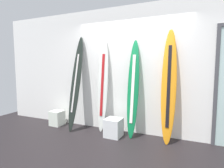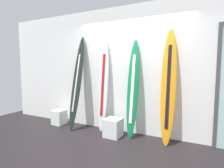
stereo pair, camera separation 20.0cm
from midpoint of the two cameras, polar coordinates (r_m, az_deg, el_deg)
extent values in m
cube|color=black|center=(3.19, -3.14, -22.47)|extent=(8.00, 8.00, 0.04)
cube|color=white|center=(4.02, 4.99, 4.43)|extent=(7.20, 0.20, 2.80)
ellipsoid|color=black|center=(4.24, -12.87, 0.37)|extent=(0.27, 0.57, 2.21)
cube|color=silver|center=(4.22, -13.11, 0.43)|extent=(0.05, 0.32, 1.34)
cone|color=black|center=(4.29, -13.95, -12.02)|extent=(0.07, 0.09, 0.11)
ellipsoid|color=silver|center=(4.04, -4.40, -0.28)|extent=(0.26, 0.28, 2.13)
cube|color=#AC171A|center=(4.02, -4.58, -0.27)|extent=(0.07, 0.16, 1.40)
cone|color=black|center=(4.17, -4.70, -12.43)|extent=(0.07, 0.08, 0.11)
ellipsoid|color=#117540|center=(3.71, 5.27, -1.47)|extent=(0.25, 0.41, 2.05)
cube|color=white|center=(3.68, 5.12, -1.44)|extent=(0.07, 0.24, 1.40)
cone|color=black|center=(3.82, 4.69, -14.31)|extent=(0.07, 0.09, 0.11)
ellipsoid|color=orange|center=(3.54, 16.27, -0.63)|extent=(0.29, 0.39, 2.22)
cube|color=black|center=(3.51, 16.21, -0.61)|extent=(0.07, 0.24, 1.56)
cube|color=silver|center=(4.81, -18.37, -10.34)|extent=(0.31, 0.31, 0.37)
cube|color=silver|center=(3.87, -1.02, -13.84)|extent=(0.35, 0.35, 0.39)
cube|color=#47474C|center=(3.74, 29.06, -1.03)|extent=(0.06, 0.06, 2.19)
camera|label=1|loc=(0.10, -91.49, -0.14)|focal=28.45mm
camera|label=2|loc=(0.10, 88.51, 0.14)|focal=28.45mm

